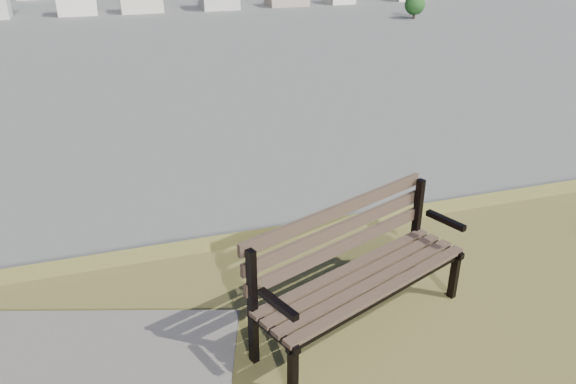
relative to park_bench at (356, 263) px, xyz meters
name	(u,v)px	position (x,y,z in m)	size (l,w,h in m)	color
park_bench	(356,263)	(0.00, 0.00, 0.00)	(1.99, 1.27, 1.00)	#483729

